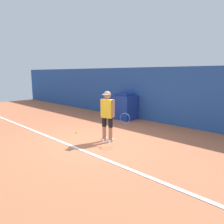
% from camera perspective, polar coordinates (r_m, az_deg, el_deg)
% --- Properties ---
extents(ground_plane, '(24.00, 24.00, 0.00)m').
position_cam_1_polar(ground_plane, '(6.79, -3.87, -7.79)').
color(ground_plane, '#B76642').
extents(back_wall, '(24.00, 0.10, 2.33)m').
position_cam_1_polar(back_wall, '(9.33, 13.25, 4.21)').
color(back_wall, '#234C99').
rests_on(back_wall, ground_plane).
extents(court_baseline, '(21.60, 0.10, 0.01)m').
position_cam_1_polar(court_baseline, '(6.32, -9.37, -9.22)').
color(court_baseline, white).
rests_on(court_baseline, ground_plane).
extents(tennis_player, '(0.95, 0.41, 1.56)m').
position_cam_1_polar(tennis_player, '(6.60, -1.12, -0.56)').
color(tennis_player, '#A37556').
rests_on(tennis_player, ground_plane).
extents(tennis_ball, '(0.07, 0.07, 0.07)m').
position_cam_1_polar(tennis_ball, '(7.85, -9.24, -5.16)').
color(tennis_ball, '#D1E533').
rests_on(tennis_ball, ground_plane).
extents(covered_chair, '(1.00, 0.79, 1.18)m').
position_cam_1_polar(covered_chair, '(10.02, 3.27, 1.41)').
color(covered_chair, navy).
rests_on(covered_chair, ground_plane).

